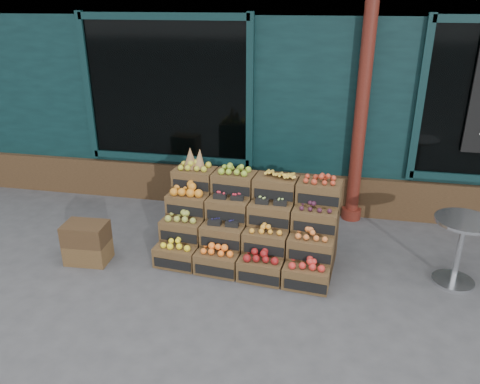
# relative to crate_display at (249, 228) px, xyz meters

# --- Properties ---
(ground) EXTENTS (60.00, 60.00, 0.00)m
(ground) POSITION_rel_crate_display_xyz_m (0.08, -0.65, -0.40)
(ground) COLOR #3F3F42
(ground) RESTS_ON ground
(shop_facade) EXTENTS (12.00, 6.24, 4.80)m
(shop_facade) POSITION_rel_crate_display_xyz_m (0.08, 4.46, 1.99)
(shop_facade) COLOR black
(shop_facade) RESTS_ON ground
(crate_display) EXTENTS (2.17, 1.21, 1.31)m
(crate_display) POSITION_rel_crate_display_xyz_m (0.00, 0.00, 0.00)
(crate_display) COLOR #4E371E
(crate_display) RESTS_ON ground
(spare_crates) EXTENTS (0.53, 0.38, 0.51)m
(spare_crates) POSITION_rel_crate_display_xyz_m (-1.92, -0.50, -0.15)
(spare_crates) COLOR #4E371E
(spare_crates) RESTS_ON ground
(bistro_table) EXTENTS (0.63, 0.63, 0.80)m
(bistro_table) POSITION_rel_crate_display_xyz_m (2.40, -0.10, 0.09)
(bistro_table) COLOR silver
(bistro_table) RESTS_ON ground
(shopkeeper) EXTENTS (0.85, 0.62, 2.17)m
(shopkeeper) POSITION_rel_crate_display_xyz_m (-1.81, 2.28, 0.68)
(shopkeeper) COLOR #144722
(shopkeeper) RESTS_ON ground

